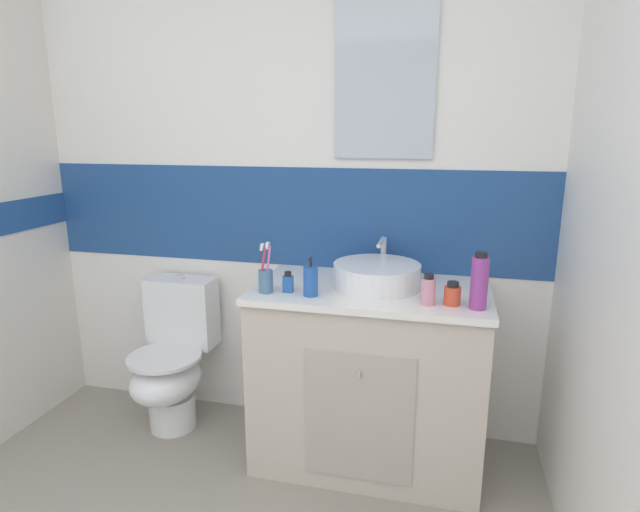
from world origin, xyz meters
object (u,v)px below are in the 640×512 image
(hair_gel_jar, at_px, (452,294))
(lotion_bottle_short, at_px, (428,290))
(shampoo_bottle_tall, at_px, (479,282))
(toilet, at_px, (173,360))
(soap_dispenser, at_px, (311,281))
(sink_basin, at_px, (377,274))
(perfume_flask_small, at_px, (288,282))
(toothbrush_cup, at_px, (266,279))

(hair_gel_jar, relative_size, lotion_bottle_short, 0.74)
(shampoo_bottle_tall, bearing_deg, hair_gel_jar, 165.88)
(toilet, bearing_deg, soap_dispenser, -15.82)
(sink_basin, xyz_separation_m, toilet, (-1.06, 0.03, -0.54))
(sink_basin, height_order, toilet, sink_basin)
(sink_basin, relative_size, shampoo_bottle_tall, 1.90)
(soap_dispenser, height_order, perfume_flask_small, soap_dispenser)
(toilet, xyz_separation_m, toothbrush_cup, (0.61, -0.23, 0.55))
(toilet, relative_size, perfume_flask_small, 8.53)
(toothbrush_cup, distance_m, soap_dispenser, 0.20)
(lotion_bottle_short, bearing_deg, toilet, 170.03)
(toothbrush_cup, xyz_separation_m, lotion_bottle_short, (0.68, 0.00, -0.00))
(toilet, height_order, toothbrush_cup, toothbrush_cup)
(shampoo_bottle_tall, bearing_deg, toothbrush_cup, 179.90)
(lotion_bottle_short, bearing_deg, hair_gel_jar, 12.44)
(toilet, bearing_deg, shampoo_bottle_tall, -8.83)
(perfume_flask_small, bearing_deg, sink_basin, 25.38)
(shampoo_bottle_tall, distance_m, lotion_bottle_short, 0.20)
(soap_dispenser, xyz_separation_m, shampoo_bottle_tall, (0.67, -0.00, 0.04))
(hair_gel_jar, xyz_separation_m, perfume_flask_small, (-0.68, 0.00, 0.00))
(toilet, bearing_deg, lotion_bottle_short, -9.97)
(toothbrush_cup, distance_m, perfume_flask_small, 0.10)
(toothbrush_cup, xyz_separation_m, perfume_flask_small, (0.09, 0.02, -0.02))
(toothbrush_cup, relative_size, shampoo_bottle_tall, 0.98)
(shampoo_bottle_tall, bearing_deg, lotion_bottle_short, 178.96)
(toilet, height_order, lotion_bottle_short, lotion_bottle_short)
(hair_gel_jar, distance_m, shampoo_bottle_tall, 0.12)
(lotion_bottle_short, bearing_deg, perfume_flask_small, 177.83)
(sink_basin, distance_m, hair_gel_jar, 0.37)
(shampoo_bottle_tall, xyz_separation_m, lotion_bottle_short, (-0.19, 0.00, -0.05))
(toothbrush_cup, bearing_deg, lotion_bottle_short, 0.16)
(soap_dispenser, height_order, lotion_bottle_short, soap_dispenser)
(sink_basin, bearing_deg, toothbrush_cup, -156.67)
(sink_basin, xyz_separation_m, soap_dispenser, (-0.25, -0.19, 0.01))
(toilet, distance_m, shampoo_bottle_tall, 1.61)
(hair_gel_jar, xyz_separation_m, lotion_bottle_short, (-0.09, -0.02, 0.02))
(sink_basin, xyz_separation_m, lotion_bottle_short, (0.23, -0.19, 0.00))
(sink_basin, height_order, perfume_flask_small, sink_basin)
(toilet, height_order, soap_dispenser, soap_dispenser)
(shampoo_bottle_tall, relative_size, perfume_flask_small, 2.47)
(perfume_flask_small, height_order, lotion_bottle_short, lotion_bottle_short)
(toilet, distance_m, lotion_bottle_short, 1.42)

